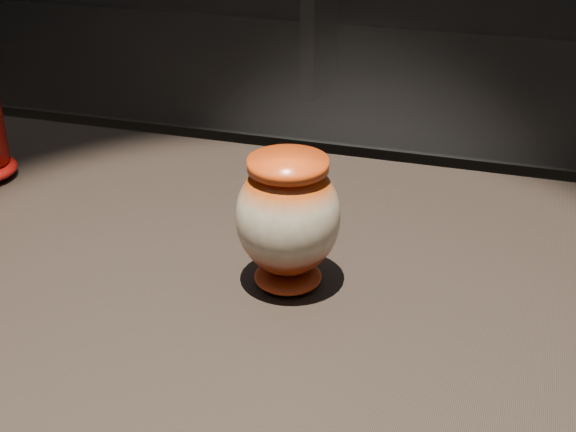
# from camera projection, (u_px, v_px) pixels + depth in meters

# --- Properties ---
(display_plinth) EXTENTS (2.00, 0.80, 0.90)m
(display_plinth) POSITION_uv_depth(u_px,v_px,m) (259.00, 425.00, 1.17)
(display_plinth) COLOR black
(display_plinth) RESTS_ON ground
(main_vase) EXTENTS (0.13, 0.13, 0.17)m
(main_vase) POSITION_uv_depth(u_px,v_px,m) (288.00, 218.00, 0.96)
(main_vase) COLOR maroon
(main_vase) RESTS_ON display_plinth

